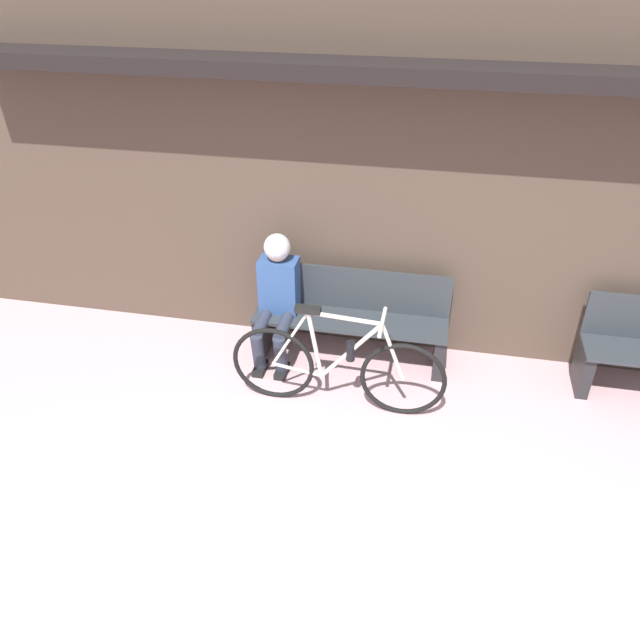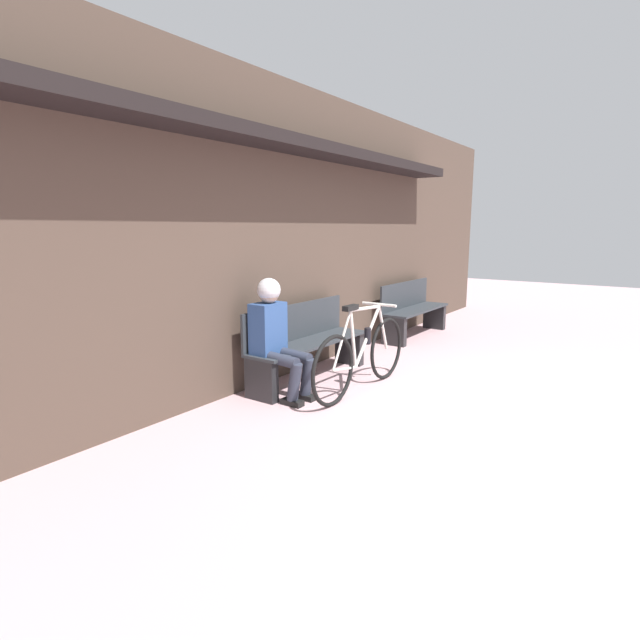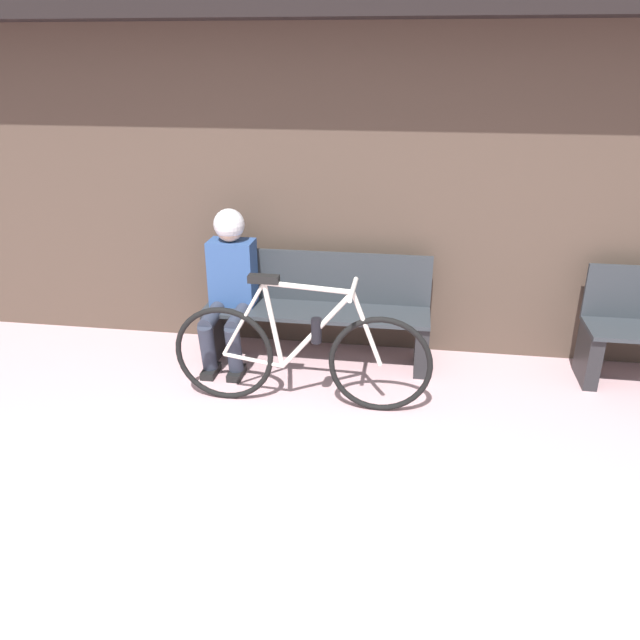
% 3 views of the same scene
% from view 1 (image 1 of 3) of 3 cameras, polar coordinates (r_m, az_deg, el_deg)
% --- Properties ---
extents(ground_plane, '(24.00, 24.00, 0.00)m').
position_cam_1_polar(ground_plane, '(4.06, -2.50, -24.08)').
color(ground_plane, '#C69EA3').
extents(storefront_wall, '(12.00, 0.56, 3.20)m').
position_cam_1_polar(storefront_wall, '(5.32, 4.50, 13.47)').
color(storefront_wall, '#4C3D33').
rests_on(storefront_wall, ground_plane).
extents(park_bench_near, '(1.72, 0.42, 0.84)m').
position_cam_1_polar(park_bench_near, '(5.58, 2.85, 0.03)').
color(park_bench_near, '#2D3338').
rests_on(park_bench_near, ground_plane).
extents(bicycle, '(1.75, 0.40, 0.93)m').
position_cam_1_polar(bicycle, '(5.01, 1.57, -4.37)').
color(bicycle, black).
rests_on(bicycle, ground_plane).
extents(person_seated, '(0.34, 0.60, 1.18)m').
position_cam_1_polar(person_seated, '(5.46, -3.99, 2.68)').
color(person_seated, '#2D3342').
rests_on(person_seated, ground_plane).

